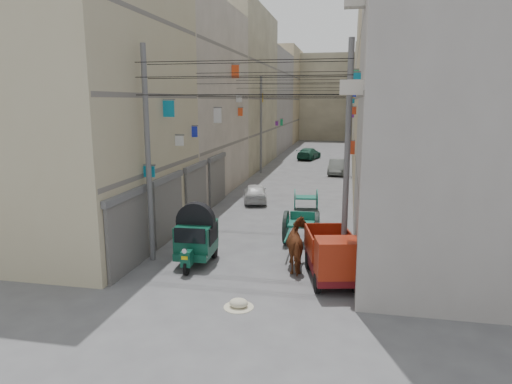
% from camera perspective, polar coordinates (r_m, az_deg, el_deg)
% --- Properties ---
extents(ground, '(140.00, 140.00, 0.00)m').
position_cam_1_polar(ground, '(11.88, -8.47, -19.13)').
color(ground, '#4D4C4F').
rests_on(ground, ground).
extents(building_row_left, '(8.00, 62.00, 14.00)m').
position_cam_1_polar(building_row_left, '(45.24, -3.46, 11.89)').
color(building_row_left, tan).
rests_on(building_row_left, ground).
extents(building_row_right, '(8.00, 62.00, 14.00)m').
position_cam_1_polar(building_row_right, '(43.93, 17.57, 11.42)').
color(building_row_right, gray).
rests_on(building_row_right, ground).
extents(end_cap_building, '(22.00, 10.00, 13.00)m').
position_cam_1_polar(end_cap_building, '(75.67, 8.95, 11.58)').
color(end_cap_building, '#B6AC8F').
rests_on(end_cap_building, ground).
extents(shutters_left, '(0.18, 14.40, 2.88)m').
position_cam_1_polar(shutters_left, '(21.81, -9.02, -0.73)').
color(shutters_left, '#515156').
rests_on(shutters_left, ground).
extents(signboards, '(8.22, 40.52, 5.67)m').
position_cam_1_polar(signboards, '(31.56, 4.87, 6.62)').
color(signboards, '#0E7D9E').
rests_on(signboards, ground).
extents(ac_units, '(0.70, 6.55, 3.35)m').
position_cam_1_polar(ac_units, '(17.31, 11.97, 15.85)').
color(ac_units, beige).
rests_on(ac_units, ground).
extents(utility_poles, '(7.40, 22.20, 8.00)m').
position_cam_1_polar(utility_poles, '(26.91, 3.74, 7.05)').
color(utility_poles, '#5C5C5E').
rests_on(utility_poles, ground).
extents(overhead_cables, '(7.40, 22.52, 1.12)m').
position_cam_1_polar(overhead_cables, '(24.27, 2.97, 13.13)').
color(overhead_cables, black).
rests_on(overhead_cables, ground).
extents(auto_rickshaw, '(1.52, 2.54, 1.77)m').
position_cam_1_polar(auto_rickshaw, '(17.25, -7.50, -5.48)').
color(auto_rickshaw, black).
rests_on(auto_rickshaw, ground).
extents(tonga_cart, '(1.54, 3.16, 1.42)m').
position_cam_1_polar(tonga_cart, '(19.46, 5.68, -4.40)').
color(tonga_cart, black).
rests_on(tonga_cart, ground).
extents(mini_truck, '(2.07, 3.39, 1.78)m').
position_cam_1_polar(mini_truck, '(15.40, 9.62, -8.37)').
color(mini_truck, black).
rests_on(mini_truck, ground).
extents(second_cart, '(1.43, 1.30, 1.15)m').
position_cam_1_polar(second_cart, '(25.74, 6.25, -0.81)').
color(second_cart, '#16604E').
rests_on(second_cart, ground).
extents(feed_sack, '(0.56, 0.45, 0.28)m').
position_cam_1_polar(feed_sack, '(13.85, -2.19, -13.69)').
color(feed_sack, beige).
rests_on(feed_sack, ground).
extents(horse, '(1.42, 2.24, 1.75)m').
position_cam_1_polar(horse, '(16.63, 5.48, -6.67)').
color(horse, brown).
rests_on(horse, ground).
extents(distant_car_white, '(2.06, 3.55, 1.14)m').
position_cam_1_polar(distant_car_white, '(27.44, -0.11, -0.08)').
color(distant_car_white, silver).
rests_on(distant_car_white, ground).
extents(distant_car_grey, '(1.43, 3.71, 1.20)m').
position_cam_1_polar(distant_car_grey, '(38.54, 10.08, 3.11)').
color(distant_car_grey, '#515653').
rests_on(distant_car_grey, ground).
extents(distant_car_green, '(2.50, 4.36, 1.19)m').
position_cam_1_polar(distant_car_green, '(48.04, 6.63, 4.80)').
color(distant_car_green, '#1A4C3A').
rests_on(distant_car_green, ground).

